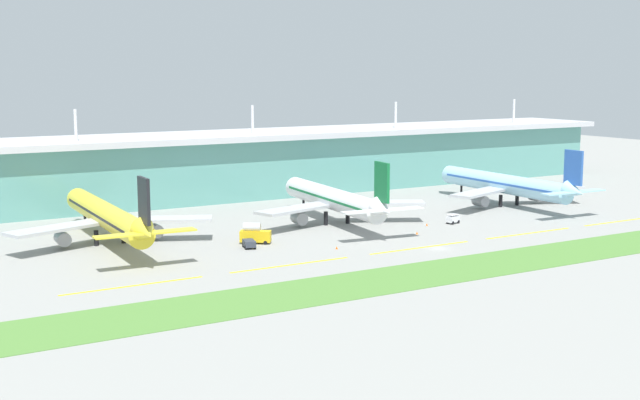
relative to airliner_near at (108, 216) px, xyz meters
The scene contains 17 objects.
ground_plane 77.27m from the airliner_near, 35.52° to the right, with size 600.00×600.00×0.00m, color gray.
terminal_building 83.29m from the airliner_near, 41.12° to the left, with size 288.00×34.00×29.47m.
airliner_near is the anchor object (origin of this frame).
airliner_middle 59.81m from the airliner_near, ahead, with size 48.48×61.65×18.90m.
airliner_far 120.17m from the airliner_near, ahead, with size 48.76×63.48×18.90m.
taxiway_stripe_west 43.30m from the airliner_near, 101.21° to the right, with size 28.00×0.70×0.04m, color yellow.
taxiway_stripe_mid_west 49.64m from the airliner_near, 58.57° to the right, with size 28.00×0.70×0.04m, color yellow.
taxiway_stripe_centre 73.25m from the airliner_near, 35.14° to the right, with size 28.00×0.70×0.04m, color yellow.
taxiway_stripe_mid_east 102.86m from the airliner_near, 24.15° to the right, with size 28.00×0.70×0.04m, color yellow.
taxiway_stripe_east 134.56m from the airliner_near, 18.21° to the right, with size 28.00×0.70×0.04m, color yellow.
grass_verge 89.12m from the airliner_near, 45.16° to the right, with size 300.00×18.00×0.10m, color #518438.
baggage_cart 89.21m from the airliner_near, 13.96° to the right, with size 3.93×2.75×2.48m.
pushback_tug 34.42m from the airliner_near, 40.42° to the right, with size 3.45×4.87×1.85m.
fuel_truck 34.68m from the airliner_near, 31.44° to the right, with size 7.35×6.34×4.95m.
safety_cone_left_wingtip 74.97m from the airliner_near, 22.41° to the right, with size 0.56×0.56×0.70m, color orange.
safety_cone_nose_front 81.36m from the airliner_near, 14.58° to the right, with size 0.56×0.56×0.70m, color orange.
safety_cone_right_wingtip 54.34m from the airliner_near, 38.20° to the right, with size 0.56×0.56×0.70m, color orange.
Camera 1 is at (-121.61, -149.69, 40.09)m, focal length 47.94 mm.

